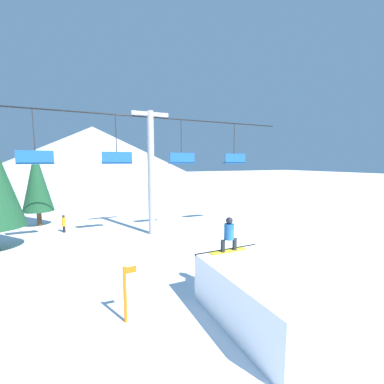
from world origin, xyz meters
TOP-DOWN VIEW (x-y plane):
  - ground_plane at (0.00, 0.00)m, footprint 220.00×220.00m
  - mountain_ridge at (0.00, 80.68)m, footprint 65.63×65.63m
  - snow_ramp at (-1.25, -0.44)m, footprint 2.60×4.28m
  - snowboarder at (-1.33, 1.40)m, footprint 1.42×0.36m
  - chairlift at (-1.59, 10.28)m, footprint 20.31×0.44m
  - pine_tree_far at (-8.72, 16.04)m, footprint 2.14×2.14m
  - trail_marker at (-5.02, 1.33)m, footprint 0.41×0.10m
  - distant_skier at (-6.98, 13.19)m, footprint 0.24×0.24m

SIDE VIEW (x-z plane):
  - ground_plane at x=0.00m, z-range 0.00..0.00m
  - distant_skier at x=-6.98m, z-range 0.05..1.28m
  - snow_ramp at x=-1.25m, z-range 0.00..1.63m
  - trail_marker at x=-5.02m, z-range 0.06..1.79m
  - snowboarder at x=-1.33m, z-range 1.62..2.88m
  - pine_tree_far at x=-8.72m, z-range 0.55..6.29m
  - chairlift at x=-1.59m, z-range 0.67..8.74m
  - mountain_ridge at x=0.00m, z-range 0.00..15.69m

